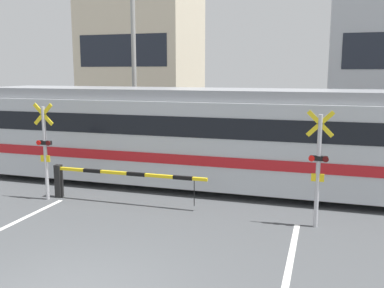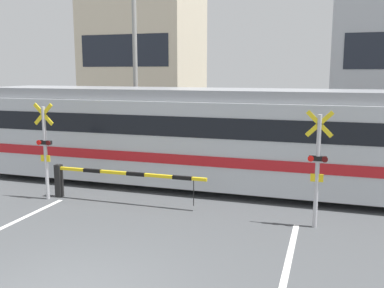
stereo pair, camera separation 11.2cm
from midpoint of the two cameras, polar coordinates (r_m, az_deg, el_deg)
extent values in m
cube|color=gray|center=(14.47, 0.33, -6.05)|extent=(50.00, 0.10, 0.08)
cube|color=gray|center=(15.79, 1.90, -4.71)|extent=(50.00, 0.10, 0.08)
cube|color=#B7BCC1|center=(14.25, 12.48, 0.00)|extent=(21.95, 2.98, 2.78)
cube|color=gray|center=(14.08, 12.71, 6.32)|extent=(21.73, 2.62, 0.36)
cube|color=red|center=(14.33, 12.42, -1.65)|extent=(21.97, 3.04, 0.32)
cube|color=black|center=(14.16, 12.57, 2.50)|extent=(21.07, 3.02, 0.64)
cube|color=black|center=(18.68, -23.32, 3.61)|extent=(0.03, 2.08, 0.80)
cylinder|color=black|center=(15.95, -13.14, -3.56)|extent=(0.76, 0.12, 0.76)
cylinder|color=black|center=(17.16, -10.69, -2.55)|extent=(0.76, 0.12, 0.76)
cube|color=black|center=(14.25, -17.11, -4.71)|extent=(0.20, 0.20, 1.05)
cube|color=yellow|center=(12.93, -8.25, -3.92)|extent=(4.89, 0.09, 0.09)
cube|color=black|center=(13.50, -12.92, -3.49)|extent=(0.59, 0.10, 0.10)
cube|color=black|center=(12.83, -7.27, -4.01)|extent=(0.59, 0.10, 0.10)
cube|color=black|center=(12.29, -1.04, -4.53)|extent=(0.59, 0.10, 0.10)
cylinder|color=black|center=(12.30, 0.48, -6.56)|extent=(0.02, 0.02, 0.75)
cube|color=black|center=(16.97, 16.26, -2.40)|extent=(0.20, 0.20, 1.05)
cube|color=yellow|center=(17.12, 8.14, -0.59)|extent=(4.89, 0.09, 0.09)
cube|color=black|center=(16.96, 12.20, -0.80)|extent=(0.59, 0.10, 0.10)
cube|color=black|center=(17.16, 7.33, -0.55)|extent=(0.59, 0.10, 0.10)
cube|color=black|center=(17.48, 2.60, -0.29)|extent=(0.59, 0.10, 0.10)
cylinder|color=black|center=(17.65, 1.52, -1.59)|extent=(0.02, 0.02, 0.75)
cylinder|color=#B2B2B7|center=(13.92, -18.72, -1.22)|extent=(0.11, 0.11, 2.91)
cube|color=yellow|center=(13.75, -18.99, 3.78)|extent=(0.68, 0.04, 0.68)
cube|color=yellow|center=(13.75, -18.99, 3.78)|extent=(0.68, 0.04, 0.68)
cube|color=black|center=(13.86, -18.79, 0.20)|extent=(0.44, 0.12, 0.12)
cylinder|color=red|center=(13.90, -19.54, 0.18)|extent=(0.15, 0.03, 0.15)
cylinder|color=#4C0C0C|center=(13.70, -18.41, 0.12)|extent=(0.15, 0.03, 0.15)
cube|color=yellow|center=(13.93, -18.73, -1.82)|extent=(0.32, 0.03, 0.20)
cylinder|color=#B2B2B7|center=(11.24, 16.62, -3.61)|extent=(0.11, 0.11, 2.91)
cube|color=yellow|center=(11.04, 16.93, 2.58)|extent=(0.68, 0.04, 0.68)
cube|color=yellow|center=(11.04, 16.93, 2.58)|extent=(0.68, 0.04, 0.68)
cube|color=black|center=(11.17, 16.71, -1.86)|extent=(0.44, 0.12, 0.12)
cylinder|color=red|center=(11.10, 15.82, -1.89)|extent=(0.15, 0.03, 0.15)
cylinder|color=#4C0C0C|center=(11.09, 17.58, -1.98)|extent=(0.15, 0.03, 0.15)
cube|color=yellow|center=(11.26, 16.59, -4.35)|extent=(0.32, 0.03, 0.20)
cylinder|color=#33384C|center=(19.45, 10.18, -1.03)|extent=(0.13, 0.13, 0.81)
cylinder|color=#33384C|center=(19.43, 10.58, -1.05)|extent=(0.13, 0.13, 0.81)
cube|color=navy|center=(19.32, 10.44, 1.07)|extent=(0.38, 0.22, 0.64)
sphere|color=#997056|center=(19.26, 10.48, 2.35)|extent=(0.22, 0.22, 0.22)
cube|color=beige|center=(29.07, -6.11, 11.08)|extent=(6.73, 6.23, 9.43)
cube|color=#1E232D|center=(26.26, -8.94, 12.21)|extent=(5.65, 0.03, 1.89)
cylinder|color=gray|center=(21.12, -7.43, 10.41)|extent=(0.22, 0.22, 8.53)
camera|label=1|loc=(0.06, -89.77, 0.04)|focal=40.00mm
camera|label=2|loc=(0.06, 90.23, -0.04)|focal=40.00mm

